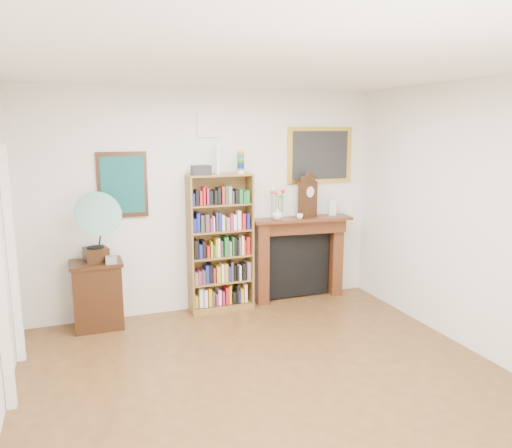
# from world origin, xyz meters

# --- Properties ---
(room) EXTENTS (4.51, 5.01, 2.81)m
(room) POSITION_xyz_m (0.00, 0.00, 1.40)
(room) COLOR #503518
(room) RESTS_ON ground
(door_casing) EXTENTS (0.08, 1.02, 2.17)m
(door_casing) POSITION_xyz_m (-2.21, 1.20, 1.26)
(door_casing) COLOR white
(door_casing) RESTS_ON left_wall
(teal_poster) EXTENTS (0.58, 0.04, 0.78)m
(teal_poster) POSITION_xyz_m (-1.05, 2.48, 1.65)
(teal_poster) COLOR black
(teal_poster) RESTS_ON back_wall
(small_picture) EXTENTS (0.26, 0.04, 0.30)m
(small_picture) POSITION_xyz_m (0.00, 2.48, 2.35)
(small_picture) COLOR white
(small_picture) RESTS_ON back_wall
(gilt_painting) EXTENTS (0.95, 0.04, 0.75)m
(gilt_painting) POSITION_xyz_m (1.55, 2.48, 1.95)
(gilt_painting) COLOR gold
(gilt_painting) RESTS_ON back_wall
(bookshelf) EXTENTS (0.81, 0.29, 2.02)m
(bookshelf) POSITION_xyz_m (0.10, 2.34, 0.98)
(bookshelf) COLOR brown
(bookshelf) RESTS_ON floor
(side_cabinet) EXTENTS (0.59, 0.43, 0.80)m
(side_cabinet) POSITION_xyz_m (-1.42, 2.27, 0.40)
(side_cabinet) COLOR black
(side_cabinet) RESTS_ON floor
(fireplace) EXTENTS (1.37, 0.44, 1.14)m
(fireplace) POSITION_xyz_m (1.23, 2.40, 0.67)
(fireplace) COLOR #4B1F11
(fireplace) RESTS_ON floor
(gramophone) EXTENTS (0.62, 0.72, 0.83)m
(gramophone) POSITION_xyz_m (-1.40, 2.16, 1.27)
(gramophone) COLOR black
(gramophone) RESTS_ON side_cabinet
(cd_stack) EXTENTS (0.12, 0.12, 0.08)m
(cd_stack) POSITION_xyz_m (-1.25, 2.13, 0.84)
(cd_stack) COLOR #A1A0AC
(cd_stack) RESTS_ON side_cabinet
(mantel_clock) EXTENTS (0.27, 0.21, 0.55)m
(mantel_clock) POSITION_xyz_m (1.31, 2.34, 1.41)
(mantel_clock) COLOR black
(mantel_clock) RESTS_ON fireplace
(flower_vase) EXTENTS (0.19, 0.19, 0.16)m
(flower_vase) POSITION_xyz_m (0.87, 2.32, 1.22)
(flower_vase) COLOR silver
(flower_vase) RESTS_ON fireplace
(teacup) EXTENTS (0.09, 0.09, 0.07)m
(teacup) POSITION_xyz_m (1.17, 2.26, 1.17)
(teacup) COLOR white
(teacup) RESTS_ON fireplace
(bottle_left) EXTENTS (0.07, 0.07, 0.24)m
(bottle_left) POSITION_xyz_m (1.68, 2.36, 1.26)
(bottle_left) COLOR silver
(bottle_left) RESTS_ON fireplace
(bottle_right) EXTENTS (0.06, 0.06, 0.20)m
(bottle_right) POSITION_xyz_m (1.73, 2.35, 1.24)
(bottle_right) COLOR silver
(bottle_right) RESTS_ON fireplace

